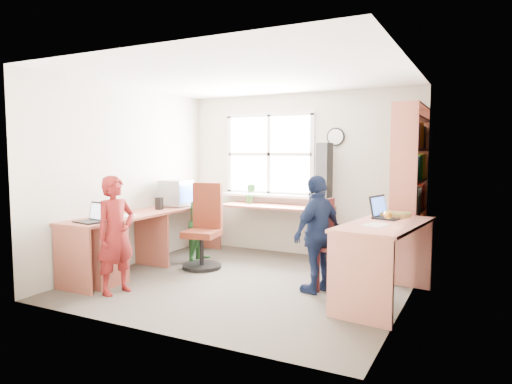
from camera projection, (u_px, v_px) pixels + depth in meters
room at (251, 179)px, 5.37m from camera, size 3.64×3.44×2.44m
l_desk at (143, 239)px, 5.69m from camera, size 2.38×2.95×0.75m
right_desk at (385, 245)px, 4.61m from camera, size 0.82×1.49×0.82m
bookshelf at (409, 195)px, 5.62m from camera, size 0.30×1.02×2.10m
swivel_chair at (204, 231)px, 6.07m from camera, size 0.59×0.59×1.12m
wooden_chair at (335, 241)px, 5.05m from camera, size 0.49×0.49×1.01m
crt_monitor at (176, 193)px, 6.57m from camera, size 0.39×0.35×0.38m
laptop_left at (93, 217)px, 5.11m from camera, size 0.36×0.32×0.22m
laptop_right at (385, 213)px, 4.93m from camera, size 0.37×0.41×0.24m
speaker_a at (159, 204)px, 6.21m from camera, size 0.10×0.10×0.17m
speaker_b at (184, 199)px, 6.74m from camera, size 0.12×0.12×0.19m
cd_tower at (324, 175)px, 6.42m from camera, size 0.22×0.20×0.91m
game_box at (394, 215)px, 4.99m from camera, size 0.34×0.34×0.06m
paper_a at (126, 216)px, 5.63m from camera, size 0.21×0.29×0.00m
paper_b at (376, 225)px, 4.45m from camera, size 0.27×0.33×0.00m
potted_plant at (250, 194)px, 6.96m from camera, size 0.18×0.15×0.30m
person_red at (116, 235)px, 4.93m from camera, size 0.39×0.52×1.28m
person_green at (203, 221)px, 6.44m from camera, size 0.50×0.60×1.11m
person_navy at (318, 234)px, 4.97m from camera, size 0.54×0.81×1.29m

